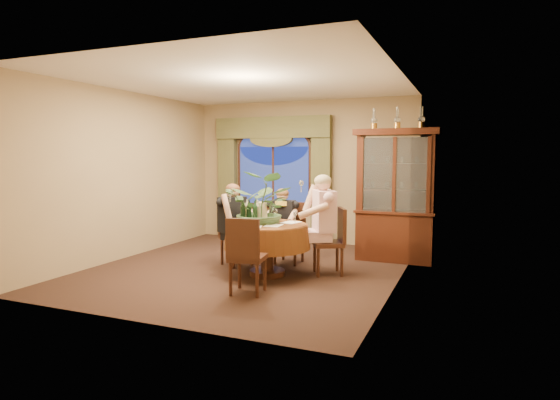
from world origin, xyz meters
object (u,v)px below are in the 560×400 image
at_px(dining_table, 267,250).
at_px(oil_lamp_right, 421,118).
at_px(oil_lamp_center, 397,118).
at_px(wine_bottle_3, 247,211).
at_px(chair_right, 328,242).
at_px(wine_bottle_5, 257,212).
at_px(person_back, 232,225).
at_px(chair_front_left, 248,255).
at_px(olive_bowl, 269,223).
at_px(person_scarf, 283,226).
at_px(oil_lamp_left, 374,119).
at_px(wine_bottle_1, 243,212).
at_px(chair_back_right, 289,234).
at_px(person_pink, 324,224).
at_px(china_cabinet, 396,196).
at_px(centerpiece_plant, 262,179).
at_px(wine_bottle_4, 255,212).
at_px(chair_back, 237,235).
at_px(wine_bottle_0, 249,211).
at_px(stoneware_vase, 262,212).
at_px(wine_bottle_2, 256,211).

height_order(dining_table, oil_lamp_right, oil_lamp_right).
distance_m(oil_lamp_center, wine_bottle_3, 2.85).
xyz_separation_m(chair_right, wine_bottle_5, (-0.96, -0.36, 0.44)).
relative_size(oil_lamp_center, person_back, 0.26).
bearing_deg(chair_front_left, olive_bowl, 87.25).
xyz_separation_m(dining_table, oil_lamp_center, (1.55, 1.67, 1.94)).
bearing_deg(person_scarf, oil_lamp_left, -151.14).
distance_m(oil_lamp_right, chair_front_left, 3.62).
bearing_deg(wine_bottle_3, wine_bottle_1, -92.70).
bearing_deg(person_scarf, chair_back_right, -162.83).
height_order(person_pink, person_back, person_pink).
distance_m(china_cabinet, wine_bottle_3, 2.48).
distance_m(dining_table, wine_bottle_3, 0.65).
xyz_separation_m(chair_front_left, wine_bottle_5, (-0.30, 0.92, 0.44)).
height_order(centerpiece_plant, wine_bottle_4, centerpiece_plant).
distance_m(dining_table, person_back, 0.82).
bearing_deg(person_back, olive_bowl, 87.96).
height_order(person_pink, olive_bowl, person_pink).
distance_m(chair_back, wine_bottle_0, 0.72).
bearing_deg(chair_back_right, stoneware_vase, 81.56).
relative_size(person_back, olive_bowl, 9.12).
bearing_deg(person_back, centerpiece_plant, 92.83).
relative_size(oil_lamp_left, chair_right, 0.35).
height_order(person_pink, wine_bottle_5, person_pink).
bearing_deg(chair_right, person_scarf, 38.68).
bearing_deg(wine_bottle_3, dining_table, -13.53).
xyz_separation_m(chair_right, chair_back, (-1.49, 0.01, 0.00)).
distance_m(wine_bottle_2, wine_bottle_4, 0.20).
relative_size(chair_back, olive_bowl, 6.74).
relative_size(person_scarf, centerpiece_plant, 1.09).
distance_m(oil_lamp_center, person_pink, 2.18).
relative_size(oil_lamp_right, chair_front_left, 0.35).
xyz_separation_m(china_cabinet, stoneware_vase, (-1.66, -1.58, -0.17)).
bearing_deg(centerpiece_plant, person_pink, 23.79).
relative_size(chair_front_left, person_scarf, 0.79).
xyz_separation_m(chair_back_right, chair_front_left, (0.12, -1.73, 0.00)).
bearing_deg(wine_bottle_2, person_pink, 17.84).
bearing_deg(wine_bottle_2, dining_table, -28.99).
bearing_deg(oil_lamp_left, stoneware_vase, -129.04).
xyz_separation_m(oil_lamp_left, oil_lamp_center, (0.37, 0.00, 0.00)).
distance_m(dining_table, oil_lamp_center, 2.99).
distance_m(oil_lamp_right, wine_bottle_1, 3.18).
distance_m(oil_lamp_left, wine_bottle_0, 2.62).
height_order(olive_bowl, wine_bottle_4, wine_bottle_4).
bearing_deg(wine_bottle_3, wine_bottle_0, -48.57).
bearing_deg(chair_front_left, person_back, 117.42).
bearing_deg(china_cabinet, oil_lamp_right, 0.00).
bearing_deg(chair_back_right, person_pink, 151.18).
relative_size(centerpiece_plant, wine_bottle_3, 3.37).
bearing_deg(wine_bottle_0, china_cabinet, 42.24).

